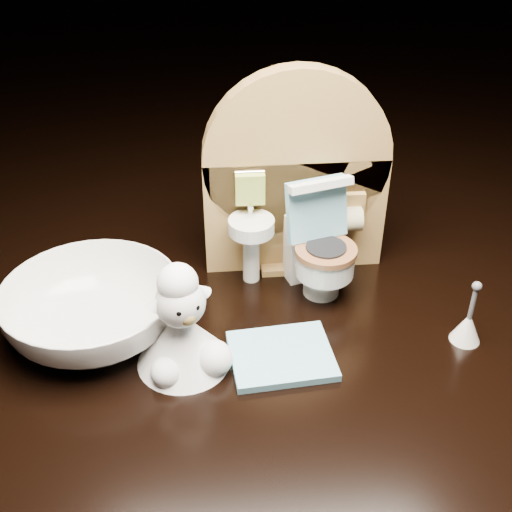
{
  "coord_description": "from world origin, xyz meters",
  "views": [
    {
      "loc": [
        -0.06,
        -0.33,
        0.28
      ],
      "look_at": [
        -0.03,
        0.01,
        0.05
      ],
      "focal_mm": 45.0,
      "sensor_mm": 36.0,
      "label": 1
    }
  ],
  "objects": [
    {
      "name": "toilet_brush",
      "position": [
        0.1,
        -0.03,
        0.01
      ],
      "size": [
        0.02,
        0.02,
        0.05
      ],
      "color": "white",
      "rests_on": "ground"
    },
    {
      "name": "plush_lamb",
      "position": [
        -0.08,
        -0.04,
        0.03
      ],
      "size": [
        0.06,
        0.06,
        0.07
      ],
      "rotation": [
        0.0,
        0.0,
        0.39
      ],
      "color": "white",
      "rests_on": "ground"
    },
    {
      "name": "backdrop_panel",
      "position": [
        -0.0,
        0.06,
        0.07
      ],
      "size": [
        0.13,
        0.05,
        0.15
      ],
      "color": "#A77E42",
      "rests_on": "ground"
    },
    {
      "name": "ceramic_bowl",
      "position": [
        -0.14,
        -0.0,
        0.02
      ],
      "size": [
        0.14,
        0.14,
        0.04
      ],
      "primitive_type": "imported",
      "rotation": [
        0.0,
        0.0,
        -0.26
      ],
      "color": "white",
      "rests_on": "ground"
    },
    {
      "name": "bath_mat",
      "position": [
        -0.02,
        -0.04,
        0.0
      ],
      "size": [
        0.07,
        0.06,
        0.0
      ],
      "primitive_type": "cube",
      "rotation": [
        0.0,
        0.0,
        0.09
      ],
      "color": "#74B6CC",
      "rests_on": "ground"
    },
    {
      "name": "toy_toilet",
      "position": [
        0.01,
        0.03,
        0.03
      ],
      "size": [
        0.05,
        0.06,
        0.08
      ],
      "rotation": [
        0.0,
        0.0,
        0.27
      ],
      "color": "white",
      "rests_on": "ground"
    }
  ]
}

